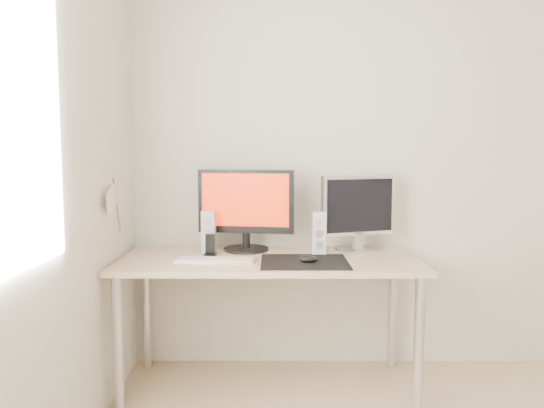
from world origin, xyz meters
name	(u,v)px	position (x,y,z in m)	size (l,w,h in m)	color
wall_back	(425,160)	(0.00, 1.75, 1.25)	(3.50, 3.50, 0.00)	silver
mousepad	(304,262)	(-0.74, 1.27, 0.73)	(0.45, 0.40, 0.00)	black
mouse	(309,259)	(-0.72, 1.24, 0.75)	(0.10, 0.06, 0.04)	black
desk	(269,272)	(-0.93, 1.38, 0.65)	(1.60, 0.70, 0.73)	#D1B587
main_monitor	(246,207)	(-1.06, 1.58, 0.98)	(0.55, 0.30, 0.47)	black
second_monitor	(358,209)	(-0.42, 1.56, 0.97)	(0.44, 0.22, 0.43)	#BABABD
speaker_left	(209,232)	(-1.27, 1.53, 0.85)	(0.08, 0.09, 0.24)	silver
speaker_right	(319,233)	(-0.65, 1.49, 0.85)	(0.08, 0.09, 0.24)	white
keyboard	(215,260)	(-1.21, 1.28, 0.74)	(0.43, 0.17, 0.02)	silver
phone_dock	(210,249)	(-1.25, 1.43, 0.77)	(0.07, 0.06, 0.12)	black
pennant	(113,201)	(-1.72, 1.24, 1.05)	(0.01, 0.23, 0.29)	#A57F54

